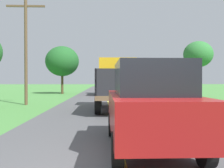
{
  "coord_description": "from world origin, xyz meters",
  "views": [
    {
      "loc": [
        -0.34,
        -4.43,
        1.6
      ],
      "look_at": [
        0.12,
        9.5,
        1.4
      ],
      "focal_mm": 40.05,
      "sensor_mm": 36.0,
      "label": 1
    }
  ],
  "objects_px": {
    "banana_truck_near": "(118,83)",
    "following_car": "(149,104)",
    "banana_truck_far": "(108,82)",
    "roadside_tree_mid_right": "(62,61)",
    "utility_pole_roadside": "(26,47)",
    "roadside_tree_far_left": "(198,55)"
  },
  "relations": [
    {
      "from": "banana_truck_near",
      "to": "following_car",
      "type": "bearing_deg",
      "value": -88.43
    },
    {
      "from": "banana_truck_far",
      "to": "roadside_tree_mid_right",
      "type": "xyz_separation_m",
      "value": [
        -5.4,
        2.63,
        2.41
      ]
    },
    {
      "from": "banana_truck_far",
      "to": "utility_pole_roadside",
      "type": "distance_m",
      "value": 12.34
    },
    {
      "from": "banana_truck_near",
      "to": "banana_truck_far",
      "type": "distance_m",
      "value": 13.55
    },
    {
      "from": "banana_truck_far",
      "to": "roadside_tree_mid_right",
      "type": "relative_size",
      "value": 1.03
    },
    {
      "from": "utility_pole_roadside",
      "to": "following_car",
      "type": "xyz_separation_m",
      "value": [
        6.07,
        -10.97,
        -2.7
      ]
    },
    {
      "from": "banana_truck_far",
      "to": "utility_pole_roadside",
      "type": "xyz_separation_m",
      "value": [
        -5.55,
        -10.78,
        2.3
      ]
    },
    {
      "from": "banana_truck_near",
      "to": "roadside_tree_mid_right",
      "type": "distance_m",
      "value": 17.32
    },
    {
      "from": "roadside_tree_mid_right",
      "to": "banana_truck_near",
      "type": "bearing_deg",
      "value": -70.58
    },
    {
      "from": "utility_pole_roadside",
      "to": "banana_truck_near",
      "type": "bearing_deg",
      "value": -25.31
    },
    {
      "from": "banana_truck_near",
      "to": "roadside_tree_mid_right",
      "type": "relative_size",
      "value": 1.03
    },
    {
      "from": "utility_pole_roadside",
      "to": "banana_truck_far",
      "type": "bearing_deg",
      "value": 62.78
    },
    {
      "from": "roadside_tree_mid_right",
      "to": "roadside_tree_far_left",
      "type": "height_order",
      "value": "roadside_tree_mid_right"
    },
    {
      "from": "banana_truck_near",
      "to": "utility_pole_roadside",
      "type": "height_order",
      "value": "utility_pole_roadside"
    },
    {
      "from": "banana_truck_near",
      "to": "roadside_tree_far_left",
      "type": "xyz_separation_m",
      "value": [
        7.4,
        7.66,
        2.35
      ]
    },
    {
      "from": "roadside_tree_far_left",
      "to": "following_car",
      "type": "height_order",
      "value": "roadside_tree_far_left"
    },
    {
      "from": "banana_truck_far",
      "to": "utility_pole_roadside",
      "type": "relative_size",
      "value": 0.85
    },
    {
      "from": "roadside_tree_far_left",
      "to": "banana_truck_near",
      "type": "bearing_deg",
      "value": -134.04
    },
    {
      "from": "banana_truck_far",
      "to": "roadside_tree_mid_right",
      "type": "distance_m",
      "value": 6.47
    },
    {
      "from": "banana_truck_near",
      "to": "utility_pole_roadside",
      "type": "relative_size",
      "value": 0.85
    },
    {
      "from": "banana_truck_near",
      "to": "following_car",
      "type": "height_order",
      "value": "banana_truck_near"
    },
    {
      "from": "roadside_tree_mid_right",
      "to": "following_car",
      "type": "relative_size",
      "value": 1.38
    }
  ]
}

